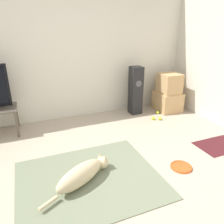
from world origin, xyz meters
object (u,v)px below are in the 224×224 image
cardboard_box_lower (167,101)px  tennis_ball_near_speaker (158,112)px  dog (83,174)px  floor_speaker (136,91)px  frisbee (181,167)px  cardboard_box_upper (169,83)px  tennis_ball_loose_on_carpet (153,118)px  tennis_ball_by_boxes (160,118)px

cardboard_box_lower → tennis_ball_near_speaker: size_ratio=7.45×
dog → floor_speaker: bearing=47.5°
dog → frisbee: dog is taller
dog → frisbee: (1.20, -0.19, -0.11)m
cardboard_box_upper → tennis_ball_near_speaker: (-0.29, -0.10, -0.54)m
frisbee → cardboard_box_upper: 2.08m
cardboard_box_upper → tennis_ball_loose_on_carpet: (-0.53, -0.32, -0.54)m
cardboard_box_lower → tennis_ball_loose_on_carpet: (-0.54, -0.34, -0.16)m
cardboard_box_upper → tennis_ball_loose_on_carpet: cardboard_box_upper is taller
tennis_ball_loose_on_carpet → tennis_ball_by_boxes: bearing=-25.6°
floor_speaker → cardboard_box_lower: bearing=-9.3°
floor_speaker → tennis_ball_by_boxes: size_ratio=14.11×
floor_speaker → tennis_ball_near_speaker: (0.40, -0.23, -0.43)m
tennis_ball_near_speaker → frisbee: bearing=-114.0°
dog → cardboard_box_lower: cardboard_box_lower is taller
cardboard_box_upper → dog: bearing=-145.2°
floor_speaker → tennis_ball_loose_on_carpet: size_ratio=14.11×
cardboard_box_lower → tennis_ball_loose_on_carpet: size_ratio=7.45×
floor_speaker → tennis_ball_loose_on_carpet: (0.15, -0.45, -0.43)m
cardboard_box_upper → tennis_ball_by_boxes: 0.78m
tennis_ball_by_boxes → tennis_ball_near_speaker: 0.31m
cardboard_box_lower → tennis_ball_by_boxes: (-0.43, -0.39, -0.16)m
frisbee → tennis_ball_loose_on_carpet: 1.49m
dog → frisbee: bearing=-8.9°
dog → tennis_ball_near_speaker: (1.93, 1.45, -0.09)m
tennis_ball_by_boxes → tennis_ball_near_speaker: (0.13, 0.28, 0.00)m
floor_speaker → tennis_ball_by_boxes: (0.26, -0.50, -0.43)m
frisbee → dog: bearing=171.1°
frisbee → cardboard_box_upper: (1.02, 1.73, 0.56)m
cardboard_box_upper → tennis_ball_loose_on_carpet: size_ratio=6.10×
cardboard_box_lower → cardboard_box_upper: bearing=-107.4°
dog → cardboard_box_upper: cardboard_box_upper is taller
cardboard_box_upper → tennis_ball_by_boxes: (-0.42, -0.37, -0.54)m
dog → tennis_ball_loose_on_carpet: (1.68, 1.22, -0.09)m
tennis_ball_by_boxes → tennis_ball_loose_on_carpet: bearing=154.4°
cardboard_box_upper → tennis_ball_by_boxes: size_ratio=6.10×
floor_speaker → tennis_ball_near_speaker: size_ratio=14.11×
cardboard_box_lower → tennis_ball_loose_on_carpet: bearing=-148.1°
cardboard_box_upper → floor_speaker: (-0.69, 0.13, -0.11)m
dog → cardboard_box_lower: (2.22, 1.56, 0.07)m
frisbee → tennis_ball_loose_on_carpet: bearing=71.2°
floor_speaker → tennis_ball_by_boxes: 0.71m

